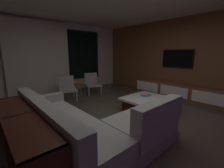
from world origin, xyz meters
name	(u,v)px	position (x,y,z in m)	size (l,w,h in m)	color
floor	(121,124)	(0.00, 0.00, 0.00)	(9.20, 9.20, 0.00)	#473D33
back_wall_with_window	(52,58)	(-0.06, 3.62, 1.34)	(6.60, 0.30, 2.70)	beige
media_wall	(186,59)	(3.06, 0.00, 1.35)	(0.12, 7.80, 2.70)	brown
sectional_couch	(86,128)	(-0.96, -0.09, 0.29)	(1.98, 2.50, 0.82)	gray
coffee_table	(148,104)	(1.08, 0.05, 0.19)	(1.16, 1.16, 0.36)	#3C1A10
book_stack_on_coffee_table	(146,95)	(1.19, 0.24, 0.39)	(0.27, 0.21, 0.06)	#4DCDCD
accent_chair_near_window	(92,82)	(1.00, 2.57, 0.43)	(0.67, 0.68, 0.78)	#B2ADA0
accent_chair_by_curtain	(67,87)	(-0.06, 2.48, 0.43)	(0.69, 0.70, 0.78)	#B2ADA0
side_stool	(78,86)	(0.40, 2.56, 0.37)	(0.32, 0.32, 0.46)	#BF4C1E
media_console	(178,91)	(2.77, 0.05, 0.25)	(0.46, 3.10, 0.52)	brown
mounted_tv	(177,59)	(2.95, 0.25, 1.35)	(0.05, 1.05, 0.61)	black
console_table_behind_couch	(22,137)	(-1.88, 0.04, 0.42)	(0.40, 2.10, 0.74)	#3C1A10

